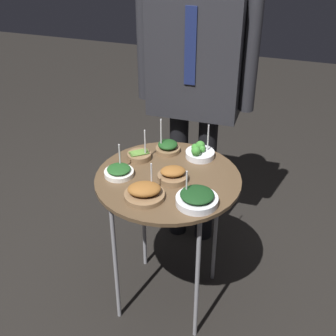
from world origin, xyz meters
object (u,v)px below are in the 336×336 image
object	(u,v)px
bowl_spinach_back_left	(197,198)
bowl_spinach_front_left	(168,147)
serving_cart	(168,188)
bowl_broccoli_mid_right	(200,152)
waiter_figure	(196,70)
bowl_spinach_back_right	(119,171)
bowl_asparagus_far_rim	(139,155)
bowl_roast_front_center	(144,192)
bowl_roast_front_right	(173,175)

from	to	relation	value
bowl_spinach_back_left	bowl_spinach_front_left	size ratio (longest dim) A/B	0.98
bowl_spinach_back_left	serving_cart	bearing A→B (deg)	138.19
bowl_broccoli_mid_right	waiter_figure	distance (m)	0.44
bowl_spinach_back_right	bowl_asparagus_far_rim	world-z (taller)	bowl_asparagus_far_rim
bowl_broccoli_mid_right	bowl_asparagus_far_rim	world-z (taller)	bowl_broccoli_mid_right
bowl_asparagus_far_rim	bowl_roast_front_center	xyz separation A→B (m)	(0.13, -0.29, 0.01)
serving_cart	bowl_spinach_back_left	world-z (taller)	bowl_spinach_back_left
bowl_broccoli_mid_right	bowl_spinach_back_left	xyz separation A→B (m)	(0.08, -0.37, 0.00)
bowl_spinach_back_left	bowl_spinach_front_left	xyz separation A→B (m)	(-0.24, 0.37, -0.00)
bowl_roast_front_right	waiter_figure	distance (m)	0.62
bowl_broccoli_mid_right	bowl_spinach_back_left	distance (m)	0.37
bowl_broccoli_mid_right	bowl_roast_front_center	xyz separation A→B (m)	(-0.14, -0.39, 0.00)
serving_cart	bowl_asparagus_far_rim	size ratio (longest dim) A/B	4.84
bowl_spinach_back_right	bowl_asparagus_far_rim	bearing A→B (deg)	77.21
bowl_spinach_front_left	bowl_roast_front_center	size ratio (longest dim) A/B	1.05
bowl_spinach_front_left	bowl_broccoli_mid_right	bearing A→B (deg)	-2.20
bowl_roast_front_center	bowl_asparagus_far_rim	bearing A→B (deg)	113.96
bowl_spinach_front_left	bowl_roast_front_center	world-z (taller)	bowl_spinach_front_left
bowl_spinach_back_right	bowl_asparagus_far_rim	size ratio (longest dim) A/B	0.89
bowl_roast_front_center	waiter_figure	size ratio (longest dim) A/B	0.10
bowl_roast_front_right	bowl_roast_front_center	distance (m)	0.18
bowl_broccoli_mid_right	bowl_spinach_back_left	world-z (taller)	bowl_broccoli_mid_right
bowl_spinach_front_left	bowl_roast_front_center	distance (m)	0.40
bowl_broccoli_mid_right	bowl_spinach_back_right	bearing A→B (deg)	-139.76
bowl_spinach_back_right	serving_cart	bearing A→B (deg)	12.10
bowl_spinach_front_left	waiter_figure	distance (m)	0.43
bowl_roast_front_right	bowl_spinach_back_right	bearing A→B (deg)	-171.77
bowl_roast_front_center	waiter_figure	distance (m)	0.77
bowl_broccoli_mid_right	bowl_roast_front_right	bearing A→B (deg)	-106.20
bowl_roast_front_right	bowl_spinach_back_right	size ratio (longest dim) A/B	0.98
waiter_figure	bowl_broccoli_mid_right	bearing A→B (deg)	-71.08
bowl_asparagus_far_rim	waiter_figure	size ratio (longest dim) A/B	0.09
serving_cart	bowl_asparagus_far_rim	xyz separation A→B (m)	(-0.18, 0.12, 0.08)
serving_cart	bowl_roast_front_center	distance (m)	0.20
serving_cart	bowl_roast_front_right	world-z (taller)	bowl_roast_front_right
bowl_spinach_back_left	bowl_spinach_back_right	size ratio (longest dim) A/B	1.27
bowl_roast_front_right	bowl_spinach_back_left	distance (m)	0.20
bowl_asparagus_far_rim	waiter_figure	bearing A→B (deg)	69.28
bowl_roast_front_right	bowl_broccoli_mid_right	distance (m)	0.23
bowl_asparagus_far_rim	bowl_spinach_back_left	bearing A→B (deg)	-37.71
bowl_broccoli_mid_right	waiter_figure	bearing A→B (deg)	108.92
serving_cart	bowl_roast_front_center	world-z (taller)	bowl_roast_front_center
bowl_spinach_back_left	bowl_roast_front_center	size ratio (longest dim) A/B	1.03
bowl_broccoli_mid_right	bowl_roast_front_center	distance (m)	0.41
bowl_asparagus_far_rim	bowl_roast_front_center	distance (m)	0.32
bowl_spinach_back_left	bowl_asparagus_far_rim	world-z (taller)	bowl_asparagus_far_rim
bowl_spinach_back_left	waiter_figure	size ratio (longest dim) A/B	0.10
bowl_broccoli_mid_right	serving_cart	bearing A→B (deg)	-113.14
bowl_asparagus_far_rim	bowl_spinach_back_right	bearing A→B (deg)	-102.79
bowl_roast_front_center	waiter_figure	bearing A→B (deg)	87.66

